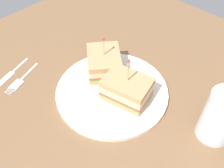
{
  "coord_description": "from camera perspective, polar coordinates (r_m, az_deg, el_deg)",
  "views": [
    {
      "loc": [
        -27.2,
        -25.84,
        44.21
      ],
      "look_at": [
        0.0,
        0.0,
        3.01
      ],
      "focal_mm": 38.83,
      "sensor_mm": 36.0,
      "label": 1
    }
  ],
  "objects": [
    {
      "name": "sandwich_half_back",
      "position": [
        0.54,
        3.49,
        -1.14
      ],
      "size": [
        9.34,
        11.43,
        11.47
      ],
      "color": "tan",
      "rests_on": "plate"
    },
    {
      "name": "ground_plane",
      "position": [
        0.59,
        0.0,
        -2.63
      ],
      "size": [
        96.43,
        96.43,
        2.0
      ],
      "primitive_type": "cube",
      "color": "brown"
    },
    {
      "name": "knife",
      "position": [
        0.67,
        -23.11,
        1.94
      ],
      "size": [
        12.62,
        4.79,
        0.35
      ],
      "color": "silver",
      "rests_on": "ground_plane"
    },
    {
      "name": "fork",
      "position": [
        0.64,
        -20.95,
        0.64
      ],
      "size": [
        11.45,
        4.79,
        0.35
      ],
      "color": "silver",
      "rests_on": "ground_plane"
    },
    {
      "name": "plate",
      "position": [
        0.58,
        0.0,
        -1.68
      ],
      "size": [
        26.5,
        26.5,
        1.01
      ],
      "primitive_type": "cylinder",
      "color": "silver",
      "rests_on": "ground_plane"
    },
    {
      "name": "drink_glass",
      "position": [
        0.52,
        24.05,
        -7.38
      ],
      "size": [
        6.96,
        6.96,
        11.51
      ],
      "color": "silver",
      "rests_on": "ground_plane"
    },
    {
      "name": "sandwich_half_front",
      "position": [
        0.6,
        -1.88,
        5.09
      ],
      "size": [
        12.45,
        12.68,
        10.09
      ],
      "color": "tan",
      "rests_on": "plate"
    }
  ]
}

